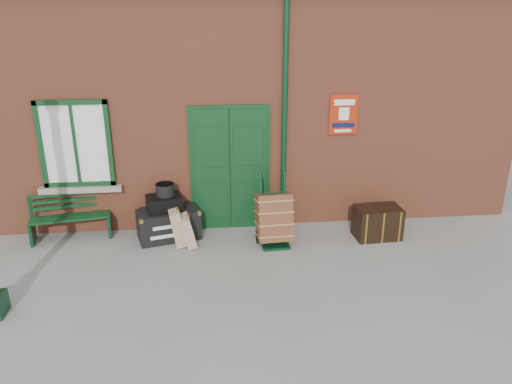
{
  "coord_description": "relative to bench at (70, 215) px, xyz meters",
  "views": [
    {
      "loc": [
        -0.68,
        -6.93,
        3.9
      ],
      "look_at": [
        0.08,
        0.6,
        1.0
      ],
      "focal_mm": 35.0,
      "sensor_mm": 36.0,
      "label": 1
    }
  ],
  "objects": [
    {
      "name": "porter_trolley",
      "position": [
        3.5,
        -0.58,
        0.05
      ],
      "size": [
        0.62,
        0.66,
        1.2
      ],
      "rotation": [
        0.0,
        0.0,
        0.06
      ],
      "color": "#0C311B",
      "rests_on": "ground"
    },
    {
      "name": "houdini_trunk",
      "position": [
        1.7,
        -0.19,
        -0.15
      ],
      "size": [
        1.16,
        0.82,
        0.52
      ],
      "primitive_type": "cube",
      "rotation": [
        0.0,
        0.0,
        0.25
      ],
      "color": "black",
      "rests_on": "ground"
    },
    {
      "name": "dark_trunk",
      "position": [
        5.34,
        -0.53,
        -0.13
      ],
      "size": [
        0.81,
        0.55,
        0.56
      ],
      "primitive_type": "cube",
      "rotation": [
        0.0,
        0.0,
        0.06
      ],
      "color": "black",
      "rests_on": "ground"
    },
    {
      "name": "suitcase_back",
      "position": [
        1.86,
        -0.44,
        -0.09
      ],
      "size": [
        0.33,
        0.48,
        0.64
      ],
      "primitive_type": "cube",
      "rotation": [
        0.0,
        -0.15,
        0.14
      ],
      "color": "tan",
      "rests_on": "ground"
    },
    {
      "name": "bench",
      "position": [
        0.0,
        0.0,
        0.0
      ],
      "size": [
        1.38,
        0.63,
        0.82
      ],
      "rotation": [
        0.0,
        0.0,
        0.16
      ],
      "color": "#0E3618",
      "rests_on": "ground"
    },
    {
      "name": "station_building",
      "position": [
        3.11,
        2.18,
        1.75
      ],
      "size": [
        10.3,
        4.3,
        4.36
      ],
      "color": "#9F4E33",
      "rests_on": "ground"
    },
    {
      "name": "strongbox",
      "position": [
        1.65,
        -0.19,
        0.24
      ],
      "size": [
        0.66,
        0.55,
        0.26
      ],
      "primitive_type": "cube",
      "rotation": [
        0.0,
        0.0,
        0.25
      ],
      "color": "black",
      "rests_on": "houdini_trunk"
    },
    {
      "name": "hatbox",
      "position": [
        1.68,
        -0.16,
        0.48
      ],
      "size": [
        0.38,
        0.38,
        0.21
      ],
      "primitive_type": "cylinder",
      "rotation": [
        0.0,
        0.0,
        0.25
      ],
      "color": "black",
      "rests_on": "strongbox"
    },
    {
      "name": "ground",
      "position": [
        3.11,
        -1.31,
        -0.41
      ],
      "size": [
        80.0,
        80.0,
        0.0
      ],
      "primitive_type": "plane",
      "color": "gray",
      "rests_on": "ground"
    },
    {
      "name": "suitcase_front",
      "position": [
        2.04,
        -0.54,
        -0.14
      ],
      "size": [
        0.32,
        0.43,
        0.55
      ],
      "primitive_type": "cube",
      "rotation": [
        0.0,
        -0.22,
        0.14
      ],
      "color": "tan",
      "rests_on": "ground"
    }
  ]
}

